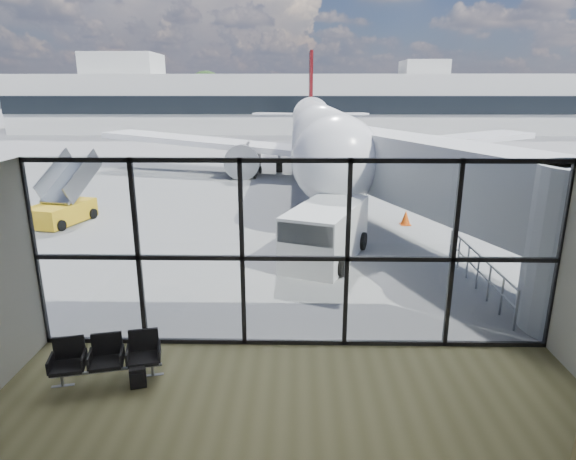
{
  "coord_description": "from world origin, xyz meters",
  "views": [
    {
      "loc": [
        0.04,
        -10.39,
        5.89
      ],
      "look_at": [
        -0.21,
        3.0,
        2.0
      ],
      "focal_mm": 30.0,
      "sensor_mm": 36.0,
      "label": 1
    }
  ],
  "objects_px": {
    "backpack": "(138,377)",
    "service_van": "(325,233)",
    "seating_row": "(107,355)",
    "airliner": "(318,130)",
    "belt_loader": "(247,166)",
    "mobile_stairs": "(62,210)"
  },
  "relations": [
    {
      "from": "seating_row",
      "to": "service_van",
      "type": "distance_m",
      "value": 9.1
    },
    {
      "from": "service_van",
      "to": "seating_row",
      "type": "bearing_deg",
      "value": -102.23
    },
    {
      "from": "airliner",
      "to": "service_van",
      "type": "bearing_deg",
      "value": -91.86
    },
    {
      "from": "seating_row",
      "to": "mobile_stairs",
      "type": "relative_size",
      "value": 0.56
    },
    {
      "from": "service_van",
      "to": "belt_loader",
      "type": "height_order",
      "value": "belt_loader"
    },
    {
      "from": "belt_loader",
      "to": "seating_row",
      "type": "bearing_deg",
      "value": -85.43
    },
    {
      "from": "backpack",
      "to": "service_van",
      "type": "xyz_separation_m",
      "value": [
        4.26,
        7.91,
        0.78
      ]
    },
    {
      "from": "seating_row",
      "to": "airliner",
      "type": "distance_m",
      "value": 28.6
    },
    {
      "from": "service_van",
      "to": "mobile_stairs",
      "type": "bearing_deg",
      "value": 178.92
    },
    {
      "from": "seating_row",
      "to": "backpack",
      "type": "distance_m",
      "value": 0.86
    },
    {
      "from": "airliner",
      "to": "belt_loader",
      "type": "distance_m",
      "value": 6.2
    },
    {
      "from": "service_van",
      "to": "mobile_stairs",
      "type": "height_order",
      "value": "mobile_stairs"
    },
    {
      "from": "seating_row",
      "to": "belt_loader",
      "type": "xyz_separation_m",
      "value": [
        0.38,
        25.39,
        0.13
      ]
    },
    {
      "from": "service_van",
      "to": "mobile_stairs",
      "type": "xyz_separation_m",
      "value": [
        -11.86,
        4.84,
        -0.4
      ]
    },
    {
      "from": "service_van",
      "to": "belt_loader",
      "type": "xyz_separation_m",
      "value": [
        -4.62,
        17.79,
        -0.34
      ]
    },
    {
      "from": "backpack",
      "to": "service_van",
      "type": "height_order",
      "value": "service_van"
    },
    {
      "from": "airliner",
      "to": "belt_loader",
      "type": "relative_size",
      "value": 8.61
    },
    {
      "from": "airliner",
      "to": "mobile_stairs",
      "type": "height_order",
      "value": "airliner"
    },
    {
      "from": "seating_row",
      "to": "belt_loader",
      "type": "bearing_deg",
      "value": 75.62
    },
    {
      "from": "backpack",
      "to": "mobile_stairs",
      "type": "height_order",
      "value": "mobile_stairs"
    },
    {
      "from": "mobile_stairs",
      "to": "seating_row",
      "type": "bearing_deg",
      "value": -47.19
    },
    {
      "from": "airliner",
      "to": "seating_row",
      "type": "bearing_deg",
      "value": -101.56
    }
  ]
}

